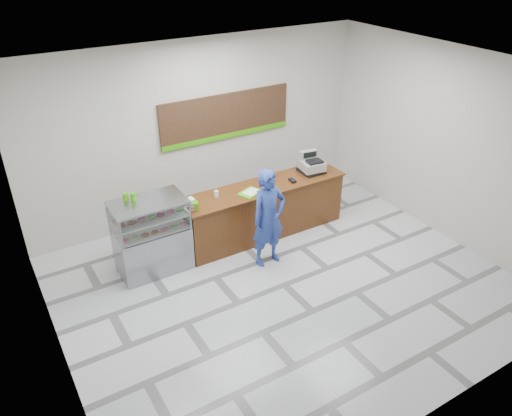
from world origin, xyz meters
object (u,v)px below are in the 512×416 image
cash_register (311,165)px  serving_tray (250,193)px  sales_counter (264,210)px  customer (269,218)px  display_case (152,236)px

cash_register → serving_tray: bearing=-165.1°
sales_counter → cash_register: cash_register is taller
customer → serving_tray: bearing=82.5°
serving_tray → sales_counter: bearing=-3.5°
sales_counter → serving_tray: 0.65m
sales_counter → cash_register: (1.10, 0.04, 0.66)m
sales_counter → cash_register: size_ratio=6.46×
customer → sales_counter: bearing=60.2°
display_case → customer: 1.99m
sales_counter → customer: (-0.42, -0.83, 0.37)m
cash_register → display_case: bearing=-170.6°
sales_counter → display_case: 2.23m
cash_register → customer: customer is taller
customer → display_case: bearing=152.5°
display_case → customer: (1.80, -0.83, 0.21)m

